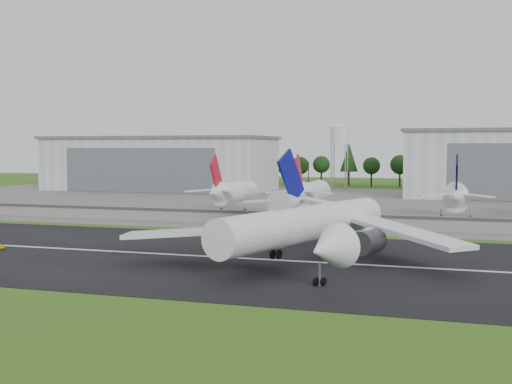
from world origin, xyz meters
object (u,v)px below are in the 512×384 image
(parked_jet_red_b, at_px, (308,193))
(parked_jet_navy, at_px, (456,196))
(main_airliner, at_px, (305,232))
(parked_jet_red_a, at_px, (231,192))

(parked_jet_red_b, distance_m, parked_jet_navy, 37.50)
(main_airliner, relative_size, parked_jet_red_a, 1.84)
(parked_jet_red_b, bearing_deg, parked_jet_navy, 0.01)
(parked_jet_navy, bearing_deg, main_airliner, -109.12)
(parked_jet_red_b, relative_size, parked_jet_navy, 1.00)
(parked_jet_red_a, distance_m, parked_jet_red_b, 21.85)
(main_airliner, bearing_deg, parked_jet_navy, -90.07)
(parked_jet_red_b, xyz_separation_m, parked_jet_navy, (37.50, 0.00, 0.03))
(main_airliner, xyz_separation_m, parked_jet_navy, (23.22, 67.00, 1.49))
(parked_jet_red_a, bearing_deg, parked_jet_red_b, 0.06)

